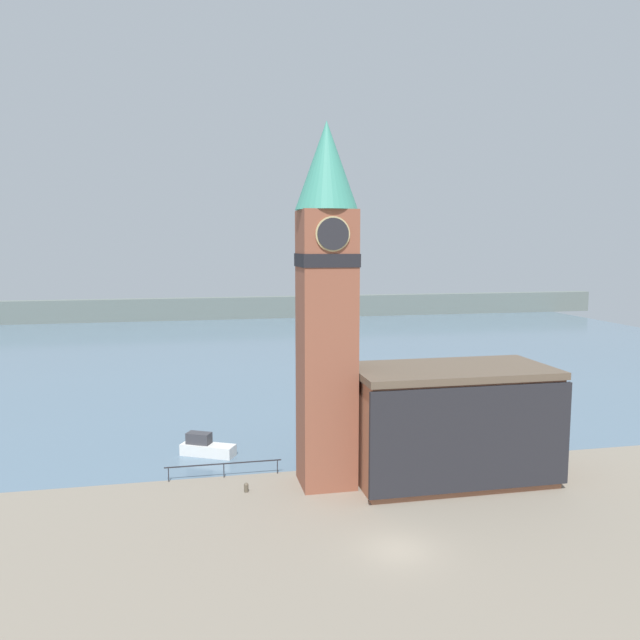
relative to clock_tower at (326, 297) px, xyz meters
The scene contains 8 objects.
ground_plane 17.17m from the clock_tower, 79.96° to the right, with size 160.00×160.00×0.00m, color gray.
water 64.30m from the clock_tower, 88.31° to the left, with size 160.00×120.00×0.00m.
far_shoreline 103.45m from the clock_tower, 88.96° to the left, with size 180.00×3.00×5.00m.
pier_railing 14.65m from the clock_tower, 160.02° to the left, with size 8.53×0.08×1.09m.
clock_tower is the anchor object (origin of this frame).
pier_building 13.02m from the clock_tower, ahead, with size 14.37×7.40×8.31m.
boat_near 17.16m from the clock_tower, 136.56° to the left, with size 4.57×3.31×1.83m.
mooring_bollard_near 14.33m from the clock_tower, behind, with size 0.33×0.33×0.66m.
Camera 1 is at (-11.08, -31.58, 17.01)m, focal length 35.00 mm.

